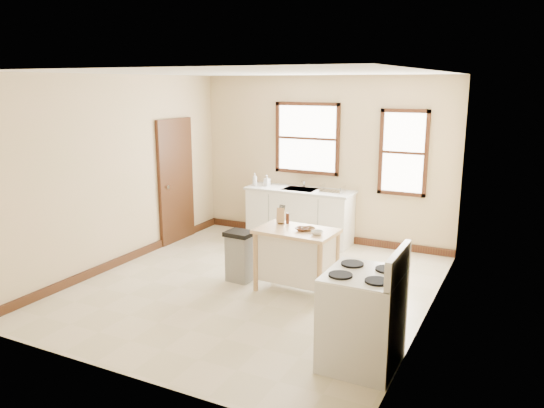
{
  "coord_description": "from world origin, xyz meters",
  "views": [
    {
      "loc": [
        3.23,
        -5.89,
        2.68
      ],
      "look_at": [
        0.07,
        0.4,
        1.06
      ],
      "focal_mm": 35.0,
      "sensor_mm": 36.0,
      "label": 1
    }
  ],
  "objects": [
    {
      "name": "floor",
      "position": [
        0.0,
        0.0,
        0.0
      ],
      "size": [
        5.0,
        5.0,
        0.0
      ],
      "primitive_type": "plane",
      "color": "beige",
      "rests_on": "ground"
    },
    {
      "name": "ceiling",
      "position": [
        0.0,
        0.0,
        2.8
      ],
      "size": [
        5.0,
        5.0,
        0.0
      ],
      "primitive_type": "plane",
      "rotation": [
        3.14,
        0.0,
        0.0
      ],
      "color": "white",
      "rests_on": "ground"
    },
    {
      "name": "wall_back",
      "position": [
        0.0,
        2.5,
        1.4
      ],
      "size": [
        4.5,
        0.04,
        2.8
      ],
      "primitive_type": "cube",
      "color": "#D8B58E",
      "rests_on": "ground"
    },
    {
      "name": "wall_left",
      "position": [
        -2.25,
        0.0,
        1.4
      ],
      "size": [
        0.04,
        5.0,
        2.8
      ],
      "primitive_type": "cube",
      "color": "#D8B58E",
      "rests_on": "ground"
    },
    {
      "name": "wall_right",
      "position": [
        2.25,
        0.0,
        1.4
      ],
      "size": [
        0.04,
        5.0,
        2.8
      ],
      "primitive_type": "cube",
      "color": "#D8B58E",
      "rests_on": "ground"
    },
    {
      "name": "window_main",
      "position": [
        -0.3,
        2.48,
        1.75
      ],
      "size": [
        1.17,
        0.06,
        1.22
      ],
      "primitive_type": null,
      "color": "#38140F",
      "rests_on": "wall_back"
    },
    {
      "name": "window_side",
      "position": [
        1.35,
        2.48,
        1.6
      ],
      "size": [
        0.77,
        0.06,
        1.37
      ],
      "primitive_type": null,
      "color": "#38140F",
      "rests_on": "wall_back"
    },
    {
      "name": "door_left",
      "position": [
        -2.21,
        1.3,
        1.05
      ],
      "size": [
        0.06,
        0.9,
        2.1
      ],
      "primitive_type": "cube",
      "color": "#38140F",
      "rests_on": "ground"
    },
    {
      "name": "baseboard_back",
      "position": [
        0.0,
        2.47,
        0.06
      ],
      "size": [
        4.5,
        0.04,
        0.12
      ],
      "primitive_type": "cube",
      "color": "#38140F",
      "rests_on": "ground"
    },
    {
      "name": "baseboard_left",
      "position": [
        -2.22,
        0.0,
        0.06
      ],
      "size": [
        0.04,
        5.0,
        0.12
      ],
      "primitive_type": "cube",
      "color": "#38140F",
      "rests_on": "ground"
    },
    {
      "name": "sink_counter",
      "position": [
        -0.3,
        2.2,
        0.46
      ],
      "size": [
        1.86,
        0.62,
        0.92
      ],
      "primitive_type": null,
      "color": "white",
      "rests_on": "ground"
    },
    {
      "name": "faucet",
      "position": [
        -0.3,
        2.38,
        1.03
      ],
      "size": [
        0.03,
        0.03,
        0.22
      ],
      "primitive_type": "cylinder",
      "color": "silver",
      "rests_on": "sink_counter"
    },
    {
      "name": "soap_bottle_a",
      "position": [
        -1.13,
        2.12,
        1.03
      ],
      "size": [
        0.1,
        0.1,
        0.22
      ],
      "primitive_type": "imported",
      "rotation": [
        0.0,
        0.0,
        0.25
      ],
      "color": "#B2B2B2",
      "rests_on": "sink_counter"
    },
    {
      "name": "soap_bottle_b",
      "position": [
        -0.93,
        2.2,
        1.01
      ],
      "size": [
        0.1,
        0.11,
        0.19
      ],
      "primitive_type": "imported",
      "rotation": [
        0.0,
        0.0,
        -0.26
      ],
      "color": "#B2B2B2",
      "rests_on": "sink_counter"
    },
    {
      "name": "dish_rack",
      "position": [
        0.28,
        2.19,
        0.97
      ],
      "size": [
        0.44,
        0.37,
        0.1
      ],
      "primitive_type": null,
      "rotation": [
        0.0,
        0.0,
        0.23
      ],
      "color": "silver",
      "rests_on": "sink_counter"
    },
    {
      "name": "kitchen_island",
      "position": [
        0.56,
        0.14,
        0.42
      ],
      "size": [
        1.05,
        0.7,
        0.83
      ],
      "primitive_type": null,
      "rotation": [
        0.0,
        0.0,
        -0.05
      ],
      "color": "#ECC78B",
      "rests_on": "ground"
    },
    {
      "name": "knife_block",
      "position": [
        0.24,
        0.32,
        0.93
      ],
      "size": [
        0.13,
        0.13,
        0.2
      ],
      "primitive_type": null,
      "rotation": [
        0.0,
        0.0,
        0.32
      ],
      "color": "tan",
      "rests_on": "kitchen_island"
    },
    {
      "name": "pepper_grinder",
      "position": [
        0.34,
        0.34,
        0.91
      ],
      "size": [
        0.06,
        0.06,
        0.15
      ],
      "primitive_type": "cylinder",
      "rotation": [
        0.0,
        0.0,
        -0.34
      ],
      "color": "#3D1C10",
      "rests_on": "kitchen_island"
    },
    {
      "name": "bowl_a",
      "position": [
        0.64,
        0.12,
        0.85
      ],
      "size": [
        0.2,
        0.2,
        0.04
      ],
      "primitive_type": "imported",
      "rotation": [
        0.0,
        0.0,
        -0.2
      ],
      "color": "brown",
      "rests_on": "kitchen_island"
    },
    {
      "name": "bowl_b",
      "position": [
        0.71,
        0.16,
        0.85
      ],
      "size": [
        0.23,
        0.23,
        0.04
      ],
      "primitive_type": "imported",
      "rotation": [
        0.0,
        0.0,
        0.89
      ],
      "color": "brown",
      "rests_on": "kitchen_island"
    },
    {
      "name": "bowl_c",
      "position": [
        0.88,
        0.04,
        0.86
      ],
      "size": [
        0.15,
        0.15,
        0.05
      ],
      "primitive_type": "imported",
      "rotation": [
        0.0,
        0.0,
        -0.03
      ],
      "color": "silver",
      "rests_on": "kitchen_island"
    },
    {
      "name": "trash_bin",
      "position": [
        -0.28,
        0.11,
        0.35
      ],
      "size": [
        0.38,
        0.32,
        0.71
      ],
      "primitive_type": null,
      "rotation": [
        0.0,
        0.0,
        -0.05
      ],
      "color": "gray",
      "rests_on": "ground"
    },
    {
      "name": "gas_stove",
      "position": [
        1.89,
        -1.3,
        0.6
      ],
      "size": [
        0.75,
        0.76,
        1.2
      ],
      "primitive_type": null,
      "color": "silver",
      "rests_on": "ground"
    }
  ]
}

